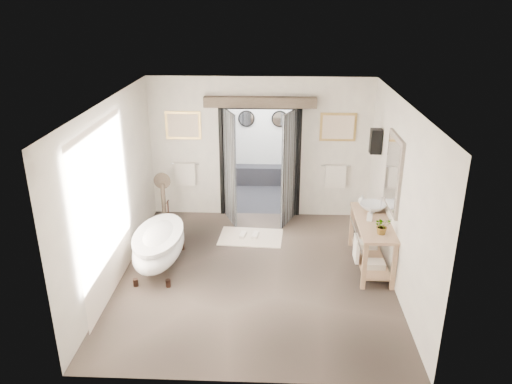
% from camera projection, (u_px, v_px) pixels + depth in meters
% --- Properties ---
extents(ground_plane, '(5.00, 5.00, 0.00)m').
position_uv_depth(ground_plane, '(254.00, 274.00, 8.36)').
color(ground_plane, brown).
extents(room_shell, '(4.52, 5.02, 2.91)m').
position_uv_depth(room_shell, '(252.00, 172.00, 7.57)').
color(room_shell, silver).
rests_on(room_shell, ground_plane).
extents(shower_room, '(2.22, 2.01, 2.51)m').
position_uv_depth(shower_room, '(262.00, 153.00, 11.74)').
color(shower_room, '#26262C').
rests_on(shower_room, ground_plane).
extents(back_wall_dressing, '(3.82, 0.78, 2.52)m').
position_uv_depth(back_wall_dressing, '(260.00, 146.00, 9.94)').
color(back_wall_dressing, black).
rests_on(back_wall_dressing, ground_plane).
extents(clawfoot_tub, '(0.80, 1.80, 0.88)m').
position_uv_depth(clawfoot_tub, '(159.00, 244.00, 8.45)').
color(clawfoot_tub, black).
rests_on(clawfoot_tub, ground_plane).
extents(vanity, '(0.57, 1.60, 0.85)m').
position_uv_depth(vanity, '(370.00, 240.00, 8.45)').
color(vanity, '#A48061').
rests_on(vanity, ground_plane).
extents(pedestal_mirror, '(0.34, 0.22, 1.14)m').
position_uv_depth(pedestal_mirror, '(164.00, 203.00, 9.95)').
color(pedestal_mirror, brown).
rests_on(pedestal_mirror, ground_plane).
extents(rug, '(1.25, 0.88, 0.01)m').
position_uv_depth(rug, '(251.00, 237.00, 9.63)').
color(rug, beige).
rests_on(rug, ground_plane).
extents(slippers, '(0.39, 0.28, 0.05)m').
position_uv_depth(slippers, '(249.00, 235.00, 9.65)').
color(slippers, silver).
rests_on(slippers, rug).
extents(basin, '(0.53, 0.53, 0.16)m').
position_uv_depth(basin, '(373.00, 208.00, 8.64)').
color(basin, white).
rests_on(basin, vanity).
extents(plant, '(0.31, 0.28, 0.28)m').
position_uv_depth(plant, '(382.00, 226.00, 7.83)').
color(plant, gray).
rests_on(plant, vanity).
extents(soap_bottle_a, '(0.11, 0.11, 0.20)m').
position_uv_depth(soap_bottle_a, '(370.00, 215.00, 8.30)').
color(soap_bottle_a, gray).
rests_on(soap_bottle_a, vanity).
extents(soap_bottle_b, '(0.17, 0.17, 0.17)m').
position_uv_depth(soap_bottle_b, '(362.00, 199.00, 8.97)').
color(soap_bottle_b, gray).
rests_on(soap_bottle_b, vanity).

